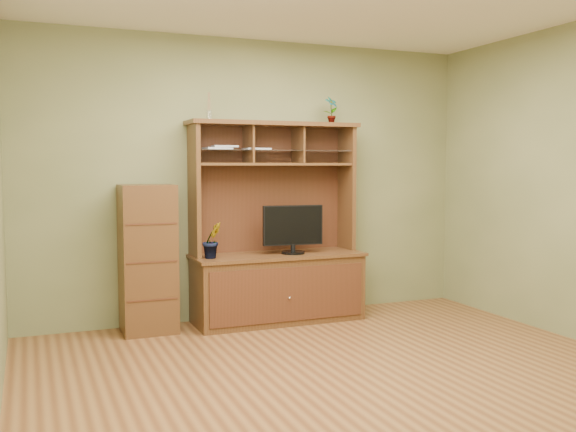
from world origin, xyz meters
TOP-DOWN VIEW (x-y plane):
  - room at (0.00, 0.00)m, footprint 4.54×4.04m
  - media_hutch at (0.13, 1.73)m, footprint 1.66×0.61m
  - monitor at (0.27, 1.65)m, footprint 0.58×0.22m
  - orchid_plant at (-0.53, 1.65)m, footprint 0.21×0.19m
  - top_plant at (0.74, 1.80)m, footprint 0.16×0.13m
  - reed_diffuser at (-0.50, 1.80)m, footprint 0.05×0.05m
  - magazines at (-0.28, 1.80)m, footprint 0.63×0.20m
  - side_cabinet at (-1.08, 1.77)m, footprint 0.47×0.43m

SIDE VIEW (x-z plane):
  - media_hutch at x=0.13m, z-range -0.43..1.47m
  - side_cabinet at x=-1.08m, z-range 0.00..1.32m
  - orchid_plant at x=-0.53m, z-range 0.65..0.98m
  - monitor at x=0.27m, z-range 0.66..1.12m
  - room at x=0.00m, z-range -0.02..2.72m
  - magazines at x=-0.28m, z-range 1.63..1.67m
  - reed_diffuser at x=-0.50m, z-range 1.87..2.13m
  - top_plant at x=0.74m, z-range 1.90..2.17m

